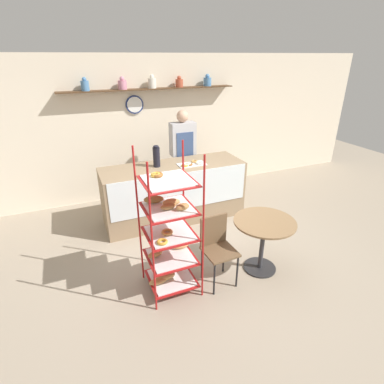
{
  "coord_description": "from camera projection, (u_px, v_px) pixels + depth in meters",
  "views": [
    {
      "loc": [
        -1.55,
        -3.23,
        2.66
      ],
      "look_at": [
        0.0,
        0.44,
        0.84
      ],
      "focal_mm": 28.0,
      "sensor_mm": 36.0,
      "label": 1
    }
  ],
  "objects": [
    {
      "name": "ground_plane",
      "position": [
        204.0,
        256.0,
        4.36
      ],
      "size": [
        14.0,
        14.0,
        0.0
      ],
      "primitive_type": "plane",
      "color": "gray"
    },
    {
      "name": "back_wall",
      "position": [
        151.0,
        127.0,
        5.88
      ],
      "size": [
        10.0,
        0.3,
        2.7
      ],
      "color": "beige",
      "rests_on": "ground_plane"
    },
    {
      "name": "display_counter",
      "position": [
        174.0,
        192.0,
        5.19
      ],
      "size": [
        2.4,
        0.78,
        0.99
      ],
      "color": "#937A5B",
      "rests_on": "ground_plane"
    },
    {
      "name": "pastry_rack",
      "position": [
        169.0,
        235.0,
        3.48
      ],
      "size": [
        0.6,
        0.61,
        1.78
      ],
      "color": "#A51919",
      "rests_on": "ground_plane"
    },
    {
      "name": "person_worker",
      "position": [
        183.0,
        154.0,
        5.59
      ],
      "size": [
        0.46,
        0.23,
        1.78
      ],
      "color": "#282833",
      "rests_on": "ground_plane"
    },
    {
      "name": "cafe_table",
      "position": [
        263.0,
        233.0,
        3.87
      ],
      "size": [
        0.79,
        0.79,
        0.74
      ],
      "color": "#262628",
      "rests_on": "ground_plane"
    },
    {
      "name": "cafe_chair",
      "position": [
        217.0,
        243.0,
        3.7
      ],
      "size": [
        0.4,
        0.4,
        0.88
      ],
      "rotation": [
        0.0,
        0.0,
        6.33
      ],
      "color": "black",
      "rests_on": "ground_plane"
    },
    {
      "name": "coffee_carafe",
      "position": [
        156.0,
        156.0,
        4.86
      ],
      "size": [
        0.12,
        0.12,
        0.36
      ],
      "color": "black",
      "rests_on": "display_counter"
    },
    {
      "name": "donut_tray_counter",
      "position": [
        191.0,
        164.0,
        4.99
      ],
      "size": [
        0.47,
        0.25,
        0.05
      ],
      "color": "silver",
      "rests_on": "display_counter"
    }
  ]
}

